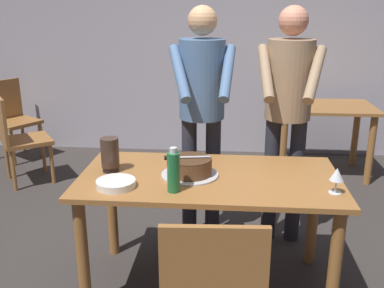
{
  "coord_description": "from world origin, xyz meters",
  "views": [
    {
      "loc": [
        0.1,
        -2.41,
        1.71
      ],
      "look_at": [
        -0.11,
        0.14,
        0.9
      ],
      "focal_mm": 40.81,
      "sensor_mm": 36.0,
      "label": 1
    }
  ],
  "objects_px": {
    "background_table": "(323,121)",
    "person_standing_beside": "(288,101)",
    "cake_knife": "(178,158)",
    "wine_glass_near": "(337,175)",
    "main_dining_table": "(209,194)",
    "background_chair_1": "(18,136)",
    "hurricane_lamp": "(110,154)",
    "person_cutting_cake": "(202,101)",
    "cake_on_platter": "(190,168)",
    "water_bottle": "(174,172)",
    "background_chair_0": "(12,116)",
    "plate_stack": "(116,184)"
  },
  "relations": [
    {
      "from": "background_table",
      "to": "person_standing_beside",
      "type": "bearing_deg",
      "value": -111.56
    },
    {
      "from": "cake_knife",
      "to": "wine_glass_near",
      "type": "relative_size",
      "value": 1.87
    },
    {
      "from": "main_dining_table",
      "to": "background_chair_1",
      "type": "height_order",
      "value": "background_chair_1"
    },
    {
      "from": "hurricane_lamp",
      "to": "person_cutting_cake",
      "type": "distance_m",
      "value": 0.81
    },
    {
      "from": "cake_on_platter",
      "to": "person_cutting_cake",
      "type": "distance_m",
      "value": 0.67
    },
    {
      "from": "wine_glass_near",
      "to": "water_bottle",
      "type": "xyz_separation_m",
      "value": [
        -0.87,
        -0.05,
        0.01
      ]
    },
    {
      "from": "cake_on_platter",
      "to": "main_dining_table",
      "type": "bearing_deg",
      "value": 3.76
    },
    {
      "from": "water_bottle",
      "to": "background_chair_0",
      "type": "xyz_separation_m",
      "value": [
        -2.22,
        2.54,
        -0.37
      ]
    },
    {
      "from": "wine_glass_near",
      "to": "hurricane_lamp",
      "type": "relative_size",
      "value": 0.69
    },
    {
      "from": "background_chair_0",
      "to": "wine_glass_near",
      "type": "bearing_deg",
      "value": -38.93
    },
    {
      "from": "person_cutting_cake",
      "to": "background_table",
      "type": "distance_m",
      "value": 1.94
    },
    {
      "from": "plate_stack",
      "to": "background_table",
      "type": "height_order",
      "value": "plate_stack"
    },
    {
      "from": "hurricane_lamp",
      "to": "background_table",
      "type": "relative_size",
      "value": 0.21
    },
    {
      "from": "water_bottle",
      "to": "hurricane_lamp",
      "type": "relative_size",
      "value": 1.19
    },
    {
      "from": "cake_on_platter",
      "to": "background_chair_1",
      "type": "relative_size",
      "value": 0.38
    },
    {
      "from": "cake_on_platter",
      "to": "person_standing_beside",
      "type": "relative_size",
      "value": 0.2
    },
    {
      "from": "cake_knife",
      "to": "plate_stack",
      "type": "xyz_separation_m",
      "value": [
        -0.32,
        -0.19,
        -0.1
      ]
    },
    {
      "from": "cake_knife",
      "to": "background_table",
      "type": "height_order",
      "value": "cake_knife"
    },
    {
      "from": "hurricane_lamp",
      "to": "background_chair_0",
      "type": "height_order",
      "value": "hurricane_lamp"
    },
    {
      "from": "person_cutting_cake",
      "to": "background_chair_0",
      "type": "height_order",
      "value": "person_cutting_cake"
    },
    {
      "from": "cake_on_platter",
      "to": "cake_knife",
      "type": "xyz_separation_m",
      "value": [
        -0.07,
        -0.01,
        0.06
      ]
    },
    {
      "from": "background_chair_0",
      "to": "water_bottle",
      "type": "bearing_deg",
      "value": -48.92
    },
    {
      "from": "cake_on_platter",
      "to": "background_chair_0",
      "type": "bearing_deg",
      "value": 134.7
    },
    {
      "from": "cake_knife",
      "to": "background_table",
      "type": "xyz_separation_m",
      "value": [
        1.27,
        2.09,
        -0.29
      ]
    },
    {
      "from": "cake_on_platter",
      "to": "background_table",
      "type": "height_order",
      "value": "cake_on_platter"
    },
    {
      "from": "cake_knife",
      "to": "background_table",
      "type": "bearing_deg",
      "value": 58.67
    },
    {
      "from": "hurricane_lamp",
      "to": "background_chair_1",
      "type": "bearing_deg",
      "value": 131.77
    },
    {
      "from": "hurricane_lamp",
      "to": "person_standing_beside",
      "type": "distance_m",
      "value": 1.29
    },
    {
      "from": "person_standing_beside",
      "to": "background_table",
      "type": "height_order",
      "value": "person_standing_beside"
    },
    {
      "from": "background_table",
      "to": "plate_stack",
      "type": "bearing_deg",
      "value": -125.01
    },
    {
      "from": "cake_knife",
      "to": "person_standing_beside",
      "type": "xyz_separation_m",
      "value": [
        0.7,
        0.66,
        0.21
      ]
    },
    {
      "from": "plate_stack",
      "to": "person_standing_beside",
      "type": "xyz_separation_m",
      "value": [
        1.03,
        0.85,
        0.31
      ]
    },
    {
      "from": "background_chair_1",
      "to": "plate_stack",
      "type": "bearing_deg",
      "value": -50.5
    },
    {
      "from": "background_chair_0",
      "to": "background_chair_1",
      "type": "height_order",
      "value": "same"
    },
    {
      "from": "cake_on_platter",
      "to": "person_standing_beside",
      "type": "height_order",
      "value": "person_standing_beside"
    },
    {
      "from": "plate_stack",
      "to": "background_chair_0",
      "type": "distance_m",
      "value": 3.15
    },
    {
      "from": "main_dining_table",
      "to": "cake_knife",
      "type": "relative_size",
      "value": 5.71
    },
    {
      "from": "main_dining_table",
      "to": "background_chair_0",
      "type": "height_order",
      "value": "background_chair_0"
    },
    {
      "from": "person_cutting_cake",
      "to": "background_table",
      "type": "height_order",
      "value": "person_cutting_cake"
    },
    {
      "from": "background_chair_1",
      "to": "wine_glass_near",
      "type": "bearing_deg",
      "value": -33.28
    },
    {
      "from": "person_standing_beside",
      "to": "water_bottle",
      "type": "bearing_deg",
      "value": -128.59
    },
    {
      "from": "main_dining_table",
      "to": "person_standing_beside",
      "type": "xyz_separation_m",
      "value": [
        0.52,
        0.64,
        0.44
      ]
    },
    {
      "from": "person_standing_beside",
      "to": "wine_glass_near",
      "type": "bearing_deg",
      "value": -78.48
    },
    {
      "from": "water_bottle",
      "to": "background_chair_0",
      "type": "height_order",
      "value": "water_bottle"
    },
    {
      "from": "background_table",
      "to": "person_cutting_cake",
      "type": "bearing_deg",
      "value": -128.64
    },
    {
      "from": "cake_knife",
      "to": "background_chair_1",
      "type": "height_order",
      "value": "background_chair_1"
    },
    {
      "from": "hurricane_lamp",
      "to": "background_chair_0",
      "type": "bearing_deg",
      "value": 128.31
    },
    {
      "from": "cake_knife",
      "to": "person_cutting_cake",
      "type": "distance_m",
      "value": 0.67
    },
    {
      "from": "wine_glass_near",
      "to": "background_chair_0",
      "type": "bearing_deg",
      "value": 141.07
    },
    {
      "from": "person_standing_beside",
      "to": "plate_stack",
      "type": "bearing_deg",
      "value": -140.6
    }
  ]
}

